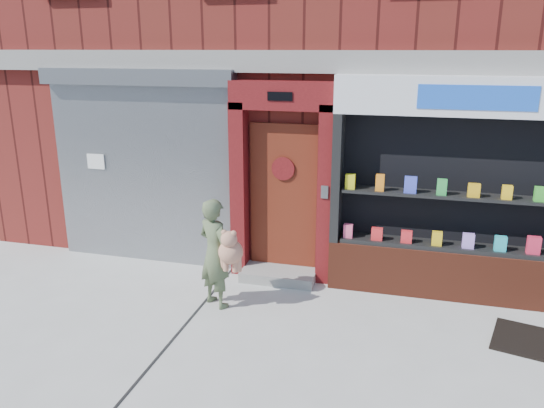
% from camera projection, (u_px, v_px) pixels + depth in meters
% --- Properties ---
extents(ground, '(80.00, 80.00, 0.00)m').
position_uv_depth(ground, '(305.00, 346.00, 6.17)').
color(ground, '#9E9E99').
rests_on(ground, ground).
extents(building, '(12.00, 8.16, 8.00)m').
position_uv_depth(building, '(369.00, 13.00, 10.59)').
color(building, maroon).
rests_on(building, ground).
extents(shutter_bay, '(3.10, 0.30, 3.04)m').
position_uv_depth(shutter_bay, '(142.00, 156.00, 8.21)').
color(shutter_bay, gray).
rests_on(shutter_bay, ground).
extents(red_door_bay, '(1.52, 0.58, 2.90)m').
position_uv_depth(red_door_bay, '(282.00, 183.00, 7.67)').
color(red_door_bay, '#4E0D0F').
rests_on(red_door_bay, ground).
extents(pharmacy_bay, '(3.50, 0.41, 3.00)m').
position_uv_depth(pharmacy_bay, '(464.00, 202.00, 7.03)').
color(pharmacy_bay, maroon).
rests_on(pharmacy_bay, ground).
extents(woman, '(0.73, 0.57, 1.48)m').
position_uv_depth(woman, '(217.00, 253.00, 6.93)').
color(woman, '#505E3E').
rests_on(woman, ground).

